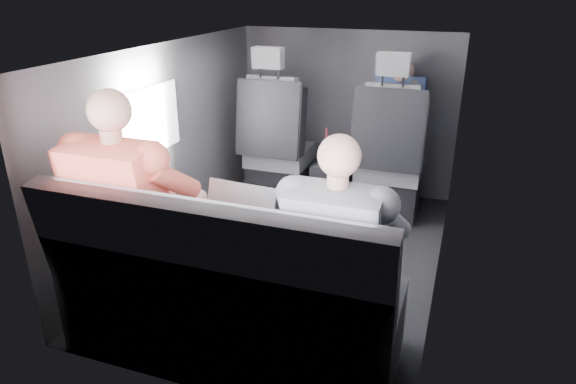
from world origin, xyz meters
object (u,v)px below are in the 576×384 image
(laptop_black, at_px, (347,237))
(soda_cup, at_px, (326,156))
(rear_bench, at_px, (225,304))
(laptop_white, at_px, (158,203))
(passenger_rear_left, at_px, (137,214))
(passenger_rear_right, at_px, (341,256))
(front_seat_left, at_px, (278,154))
(laptop_silver, at_px, (249,215))
(passenger_front_right, at_px, (398,115))
(front_seat_right, at_px, (389,167))
(water_bottle, at_px, (338,152))
(center_console, at_px, (332,182))

(laptop_black, bearing_deg, soda_cup, 108.87)
(rear_bench, xyz_separation_m, laptop_white, (-0.51, 0.28, 0.32))
(passenger_rear_left, relative_size, passenger_rear_right, 1.09)
(laptop_white, distance_m, passenger_rear_right, 1.05)
(front_seat_left, bearing_deg, laptop_black, -59.85)
(laptop_silver, bearing_deg, laptop_black, -5.64)
(passenger_front_right, bearing_deg, front_seat_right, -90.94)
(rear_bench, relative_size, soda_cup, 5.48)
(laptop_black, relative_size, passenger_rear_right, 0.33)
(water_bottle, relative_size, passenger_front_right, 0.24)
(laptop_black, relative_size, passenger_front_right, 0.53)
(water_bottle, relative_size, laptop_silver, 0.46)
(center_console, xyz_separation_m, laptop_white, (-0.51, -1.66, 0.43))
(laptop_white, relative_size, passenger_front_right, 0.45)
(laptop_white, height_order, passenger_rear_right, passenger_rear_right)
(soda_cup, bearing_deg, front_seat_left, 164.31)
(center_console, height_order, passenger_front_right, passenger_front_right)
(center_console, distance_m, laptop_white, 1.79)
(front_seat_left, bearing_deg, soda_cup, -15.69)
(passenger_rear_right, xyz_separation_m, passenger_front_right, (-0.07, 2.06, 0.13))
(soda_cup, distance_m, laptop_white, 1.58)
(rear_bench, xyz_separation_m, water_bottle, (0.05, 1.90, 0.17))
(center_console, bearing_deg, laptop_white, -107.10)
(laptop_black, height_order, passenger_rear_right, passenger_rear_right)
(front_seat_left, bearing_deg, laptop_white, -92.12)
(rear_bench, relative_size, laptop_black, 4.12)
(rear_bench, relative_size, water_bottle, 9.33)
(center_console, bearing_deg, laptop_black, -73.26)
(front_seat_right, height_order, laptop_silver, front_seat_right)
(passenger_front_right, bearing_deg, center_console, -154.36)
(laptop_white, bearing_deg, laptop_silver, 2.04)
(front_seat_right, relative_size, laptop_silver, 3.39)
(laptop_black, bearing_deg, rear_bench, -153.59)
(rear_bench, distance_m, passenger_rear_right, 0.61)
(soda_cup, relative_size, water_bottle, 1.70)
(laptop_white, distance_m, passenger_rear_left, 0.19)
(rear_bench, distance_m, passenger_rear_left, 0.62)
(laptop_silver, relative_size, passenger_rear_right, 0.32)
(front_seat_right, relative_size, passenger_front_right, 1.74)
(laptop_black, bearing_deg, front_seat_right, 92.01)
(water_bottle, height_order, laptop_black, laptop_black)
(front_seat_left, height_order, passenger_rear_left, passenger_rear_left)
(front_seat_right, relative_size, laptop_white, 3.84)
(laptop_silver, bearing_deg, soda_cup, 90.54)
(passenger_rear_left, bearing_deg, front_seat_right, 62.21)
(rear_bench, xyz_separation_m, soda_cup, (-0.01, 1.78, 0.17))
(rear_bench, distance_m, laptop_black, 0.65)
(passenger_rear_right, distance_m, passenger_front_right, 2.07)
(front_seat_left, relative_size, laptop_white, 3.84)
(front_seat_right, height_order, passenger_front_right, front_seat_right)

